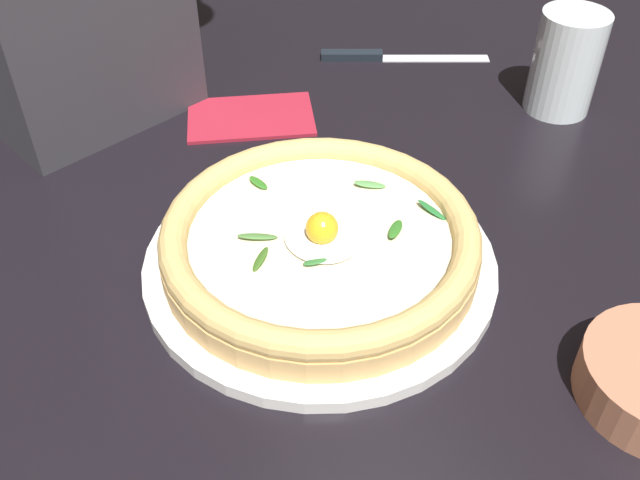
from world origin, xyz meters
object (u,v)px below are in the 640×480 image
object	(u,v)px
table_knife	(379,56)
folded_napkin	(251,116)
pizza	(320,240)
drinking_glass	(564,69)

from	to	relation	value
table_knife	folded_napkin	xyz separation A→B (m)	(-0.05, 0.20, 0.00)
pizza	drinking_glass	xyz separation A→B (m)	(0.10, -0.37, 0.02)
table_knife	folded_napkin	distance (m)	0.21
pizza	table_knife	world-z (taller)	pizza
folded_napkin	table_knife	bearing A→B (deg)	-76.53
pizza	drinking_glass	bearing A→B (deg)	-74.86
table_knife	drinking_glass	xyz separation A→B (m)	(-0.20, -0.11, 0.05)
pizza	folded_napkin	world-z (taller)	pizza
pizza	table_knife	distance (m)	0.39
table_knife	pizza	bearing A→B (deg)	139.42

